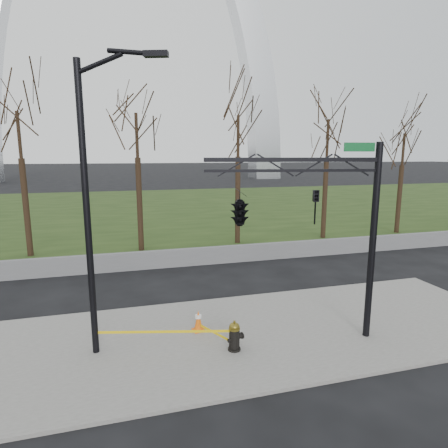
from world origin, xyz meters
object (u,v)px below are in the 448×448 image
object	(u,v)px
fire_hydrant	(235,336)
traffic_signal_mast	(266,208)
traffic_cone	(198,321)
street_light	(94,191)

from	to	relation	value
fire_hydrant	traffic_signal_mast	xyz separation A→B (m)	(1.01, 0.31, 3.63)
traffic_cone	street_light	distance (m)	5.16
traffic_cone	fire_hydrant	bearing A→B (deg)	-62.53
traffic_signal_mast	street_light	bearing A→B (deg)	-177.11
traffic_cone	street_light	xyz separation A→B (m)	(-2.87, -0.58, 4.25)
fire_hydrant	traffic_signal_mast	distance (m)	3.79
street_light	traffic_signal_mast	xyz separation A→B (m)	(4.64, -0.57, -0.55)
fire_hydrant	traffic_cone	xyz separation A→B (m)	(-0.76, 1.46, -0.07)
fire_hydrant	traffic_cone	distance (m)	1.65
fire_hydrant	traffic_signal_mast	size ratio (longest dim) A/B	0.15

